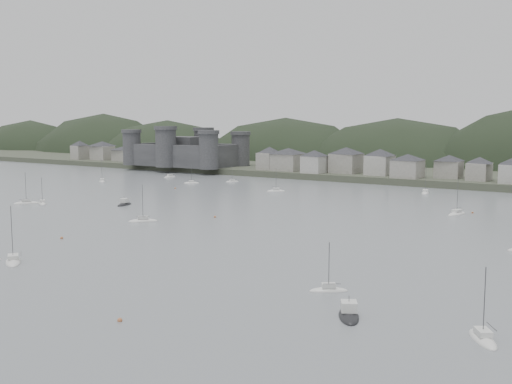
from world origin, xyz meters
The scene contains 10 objects.
ground centered at (0.00, 0.00, 0.00)m, with size 900.00×900.00×0.00m, color slate.
far_shore_land centered at (0.00, 295.00, 1.50)m, with size 900.00×250.00×3.00m, color #383D2D.
forested_ridge centered at (4.83, 269.40, -11.28)m, with size 851.55×103.94×102.57m.
castle centered at (-120.00, 179.80, 10.96)m, with size 66.00×43.00×20.00m.
waterfront_town centered at (50.59, 183.34, 8.66)m, with size 451.48×28.46×12.92m.
sailboat_lead centered at (-73.34, 45.64, 0.18)m, with size 7.00×8.24×11.31m.
moored_fleet centered at (5.04, 58.50, 0.18)m, with size 267.97×177.53×13.20m.
motor_launch_near centered at (67.37, -0.07, 0.29)m, with size 6.40×8.21×3.88m.
motor_launch_far centered at (-43.73, 61.90, 0.29)m, with size 4.81×8.06×3.82m.
mooring_buoys centered at (3.95, 47.46, 0.15)m, with size 179.54×129.20×0.70m.
Camera 1 is at (102.85, -74.94, 27.39)m, focal length 42.07 mm.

